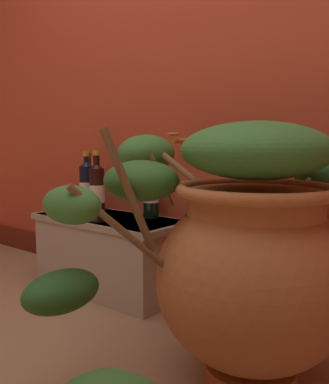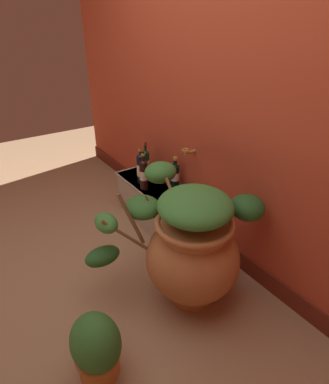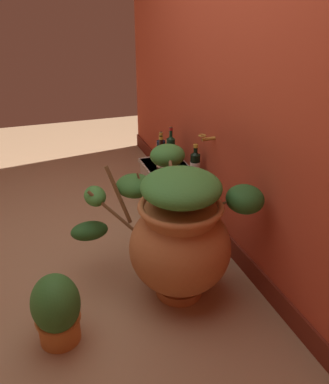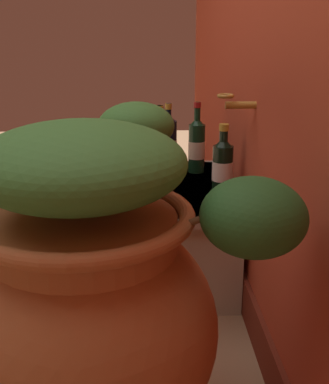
# 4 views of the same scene
# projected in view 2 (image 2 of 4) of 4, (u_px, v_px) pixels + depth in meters

# --- Properties ---
(ground_plane) EXTENTS (7.00, 7.00, 0.00)m
(ground_plane) POSITION_uv_depth(u_px,v_px,m) (81.00, 289.00, 2.23)
(ground_plane) COLOR #9E7A56
(back_wall) EXTENTS (4.40, 0.33, 2.60)m
(back_wall) POSITION_uv_depth(u_px,v_px,m) (221.00, 81.00, 2.19)
(back_wall) COLOR #B74228
(back_wall) RESTS_ON ground_plane
(terracotta_urn) EXTENTS (0.93, 1.05, 0.81)m
(terracotta_urn) POSITION_uv_depth(u_px,v_px,m) (190.00, 245.00, 1.98)
(terracotta_urn) COLOR #B26638
(terracotta_urn) RESTS_ON ground_plane
(stone_ledge) EXTENTS (0.80, 0.36, 0.38)m
(stone_ledge) POSITION_uv_depth(u_px,v_px,m) (153.00, 200.00, 2.91)
(stone_ledge) COLOR #B2A893
(stone_ledge) RESTS_ON ground_plane
(wine_bottle_left) EXTENTS (0.07, 0.07, 0.31)m
(wine_bottle_left) POSITION_uv_depth(u_px,v_px,m) (146.00, 161.00, 2.94)
(wine_bottle_left) COLOR black
(wine_bottle_left) RESTS_ON stone_ledge
(wine_bottle_middle) EXTENTS (0.07, 0.07, 0.33)m
(wine_bottle_middle) POSITION_uv_depth(u_px,v_px,m) (141.00, 168.00, 2.77)
(wine_bottle_middle) COLOR black
(wine_bottle_middle) RESTS_ON stone_ledge
(wine_bottle_right) EXTENTS (0.07, 0.07, 0.33)m
(wine_bottle_right) POSITION_uv_depth(u_px,v_px,m) (144.00, 173.00, 2.66)
(wine_bottle_right) COLOR black
(wine_bottle_right) RESTS_ON stone_ledge
(wine_bottle_back) EXTENTS (0.08, 0.08, 0.29)m
(wine_bottle_back) POSITION_uv_depth(u_px,v_px,m) (175.00, 174.00, 2.69)
(wine_bottle_back) COLOR black
(wine_bottle_back) RESTS_ON stone_ledge
(potted_shrub) EXTENTS (0.30, 0.25, 0.40)m
(potted_shrub) POSITION_uv_depth(u_px,v_px,m) (96.00, 347.00, 1.61)
(potted_shrub) COLOR #C17033
(potted_shrub) RESTS_ON ground_plane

